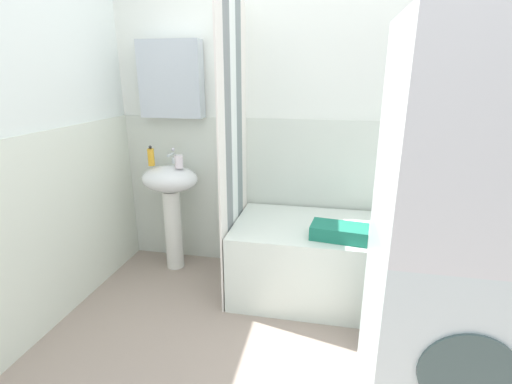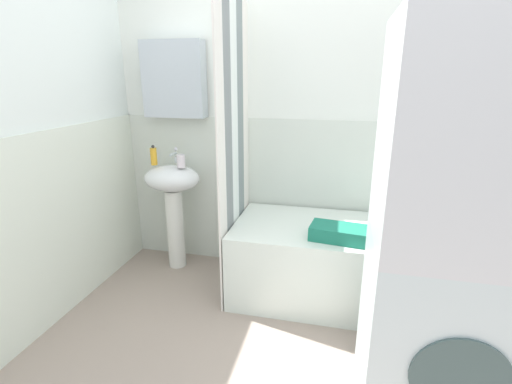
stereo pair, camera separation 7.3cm
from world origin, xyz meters
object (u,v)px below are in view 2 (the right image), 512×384
object	(u,v)px
sink	(173,194)
body_wash_bottle	(434,211)
toothbrush_cup	(181,161)
shampoo_bottle	(418,211)
lotion_bottle	(394,209)
bathtub	(338,263)
soap_dispenser	(154,156)
washer_dryer_stack	(454,244)
towel_folded	(339,233)

from	to	relation	value
sink	body_wash_bottle	distance (m)	1.92
toothbrush_cup	shampoo_bottle	world-z (taller)	toothbrush_cup
lotion_bottle	sink	bearing A→B (deg)	-175.86
bathtub	soap_dispenser	bearing A→B (deg)	173.47
toothbrush_cup	washer_dryer_stack	xyz separation A→B (m)	(1.63, -1.01, -0.03)
soap_dispenser	toothbrush_cup	bearing A→B (deg)	-6.48
soap_dispenser	shampoo_bottle	world-z (taller)	soap_dispenser
bathtub	shampoo_bottle	bearing A→B (deg)	27.87
lotion_bottle	washer_dryer_stack	xyz separation A→B (m)	(0.07, -1.17, 0.27)
washer_dryer_stack	shampoo_bottle	bearing A→B (deg)	85.70
lotion_bottle	towel_folded	size ratio (longest dim) A/B	0.41
bathtub	towel_folded	world-z (taller)	towel_folded
body_wash_bottle	shampoo_bottle	xyz separation A→B (m)	(-0.10, 0.02, -0.01)
toothbrush_cup	sink	bearing A→B (deg)	162.11
toothbrush_cup	lotion_bottle	distance (m)	1.60
towel_folded	washer_dryer_stack	world-z (taller)	washer_dryer_stack
toothbrush_cup	bathtub	world-z (taller)	toothbrush_cup
toothbrush_cup	washer_dryer_stack	distance (m)	1.92
soap_dispenser	towel_folded	bearing A→B (deg)	-14.00
toothbrush_cup	body_wash_bottle	size ratio (longest dim) A/B	0.59
body_wash_bottle	lotion_bottle	world-z (taller)	body_wash_bottle
sink	shampoo_bottle	bearing A→B (deg)	3.41
body_wash_bottle	towel_folded	world-z (taller)	body_wash_bottle
body_wash_bottle	towel_folded	xyz separation A→B (m)	(-0.63, -0.45, -0.03)
toothbrush_cup	lotion_bottle	bearing A→B (deg)	5.56
soap_dispenser	toothbrush_cup	distance (m)	0.24
toothbrush_cup	shampoo_bottle	xyz separation A→B (m)	(1.72, 0.14, -0.30)
soap_dispenser	shampoo_bottle	bearing A→B (deg)	3.32
body_wash_bottle	lotion_bottle	xyz separation A→B (m)	(-0.26, 0.03, -0.01)
soap_dispenser	towel_folded	xyz separation A→B (m)	(1.42, -0.35, -0.35)
body_wash_bottle	shampoo_bottle	size ratio (longest dim) A/B	1.14
toothbrush_cup	washer_dryer_stack	bearing A→B (deg)	-31.81
shampoo_bottle	lotion_bottle	world-z (taller)	same
sink	towel_folded	bearing A→B (deg)	-15.63
soap_dispenser	towel_folded	distance (m)	1.50
bathtub	towel_folded	xyz separation A→B (m)	(-0.01, -0.19, 0.31)
toothbrush_cup	bathtub	xyz separation A→B (m)	(1.20, -0.14, -0.63)
bathtub	body_wash_bottle	world-z (taller)	body_wash_bottle
body_wash_bottle	toothbrush_cup	bearing A→B (deg)	-176.12
bathtub	body_wash_bottle	distance (m)	0.75
body_wash_bottle	soap_dispenser	bearing A→B (deg)	-177.31
lotion_bottle	bathtub	bearing A→B (deg)	-141.47
soap_dispenser	bathtub	distance (m)	1.58
sink	toothbrush_cup	bearing A→B (deg)	-17.89
body_wash_bottle	shampoo_bottle	bearing A→B (deg)	170.18
sink	lotion_bottle	bearing A→B (deg)	4.14
toothbrush_cup	lotion_bottle	world-z (taller)	toothbrush_cup
shampoo_bottle	washer_dryer_stack	size ratio (longest dim) A/B	0.08
soap_dispenser	washer_dryer_stack	distance (m)	2.14
soap_dispenser	toothbrush_cup	size ratio (longest dim) A/B	1.61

